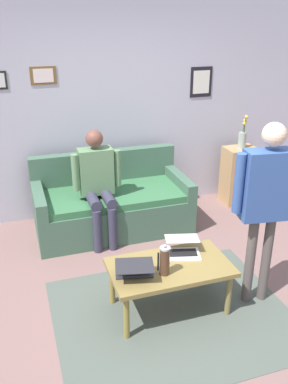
% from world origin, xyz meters
% --- Properties ---
extents(ground_plane, '(7.68, 7.68, 0.00)m').
position_xyz_m(ground_plane, '(0.00, 0.00, 0.00)').
color(ground_plane, '#7C5C58').
extents(area_rug, '(2.03, 1.64, 0.01)m').
position_xyz_m(area_rug, '(0.05, 0.12, 0.00)').
color(area_rug, '#4D564E').
rests_on(area_rug, ground_plane).
extents(back_wall, '(7.04, 0.11, 2.70)m').
position_xyz_m(back_wall, '(-0.00, -2.20, 1.35)').
color(back_wall, '#B5B3C3').
rests_on(back_wall, ground_plane).
extents(couch, '(1.81, 0.89, 0.88)m').
position_xyz_m(couch, '(0.16, -1.63, 0.31)').
color(couch, '#40604D').
rests_on(couch, ground_plane).
extents(coffee_table, '(1.04, 0.59, 0.45)m').
position_xyz_m(coffee_table, '(0.05, 0.02, 0.40)').
color(coffee_table, olive).
rests_on(coffee_table, ground_plane).
extents(laptop_left, '(0.37, 0.37, 0.13)m').
position_xyz_m(laptop_left, '(-0.13, -0.13, 0.50)').
color(laptop_left, silver).
rests_on(laptop_left, coffee_table).
extents(laptop_center, '(0.38, 0.41, 0.13)m').
position_xyz_m(laptop_center, '(0.38, 0.04, 0.50)').
color(laptop_center, '#28282D').
rests_on(laptop_center, coffee_table).
extents(french_press, '(0.10, 0.08, 0.28)m').
position_xyz_m(french_press, '(0.14, 0.12, 0.58)').
color(french_press, '#4C3323').
rests_on(french_press, coffee_table).
extents(side_shelf, '(0.42, 0.32, 0.78)m').
position_xyz_m(side_shelf, '(-1.68, -1.82, 0.39)').
color(side_shelf, tan).
rests_on(side_shelf, ground_plane).
extents(flower_vase, '(0.11, 0.10, 0.44)m').
position_xyz_m(flower_vase, '(-1.69, -1.81, 0.93)').
color(flower_vase, '#95A299').
rests_on(flower_vase, side_shelf).
extents(person_standing, '(0.59, 0.25, 1.66)m').
position_xyz_m(person_standing, '(-0.74, 0.14, 1.06)').
color(person_standing, '#544B48').
rests_on(person_standing, ground_plane).
extents(person_seated, '(0.55, 0.51, 1.28)m').
position_xyz_m(person_seated, '(0.36, -1.40, 0.73)').
color(person_seated, '#333245').
rests_on(person_seated, ground_plane).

